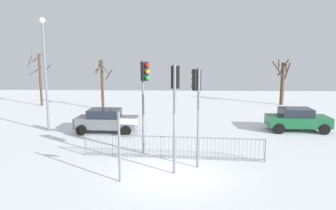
{
  "coord_description": "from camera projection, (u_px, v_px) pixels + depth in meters",
  "views": [
    {
      "loc": [
        0.28,
        -12.29,
        4.86
      ],
      "look_at": [
        -0.26,
        3.06,
        2.38
      ],
      "focal_mm": 33.78,
      "sensor_mm": 36.0,
      "label": 1
    }
  ],
  "objects": [
    {
      "name": "car_green_mid",
      "position": [
        297.0,
        119.0,
        20.1
      ],
      "size": [
        3.86,
        2.03,
        1.47
      ],
      "rotation": [
        0.0,
        0.0,
        -0.03
      ],
      "color": "#195933",
      "rests_on": "ground"
    },
    {
      "name": "car_grey_near",
      "position": [
        106.0,
        120.0,
        19.75
      ],
      "size": [
        3.85,
        2.02,
        1.47
      ],
      "rotation": [
        0.0,
        0.0,
        -0.03
      ],
      "color": "slate",
      "rests_on": "ground"
    },
    {
      "name": "street_lamp",
      "position": [
        45.0,
        63.0,
        19.52
      ],
      "size": [
        0.36,
        0.36,
        7.06
      ],
      "color": "slate",
      "rests_on": "ground"
    },
    {
      "name": "traffic_light_foreground_right",
      "position": [
        197.0,
        94.0,
        13.34
      ],
      "size": [
        0.43,
        0.51,
        4.34
      ],
      "rotation": [
        0.0,
        0.0,
        0.56
      ],
      "color": "slate",
      "rests_on": "ground"
    },
    {
      "name": "traffic_light_mid_left",
      "position": [
        145.0,
        86.0,
        15.09
      ],
      "size": [
        0.45,
        0.48,
        4.61
      ],
      "rotation": [
        0.0,
        0.0,
        3.84
      ],
      "color": "slate",
      "rests_on": "ground"
    },
    {
      "name": "traffic_light_rear_left",
      "position": [
        175.0,
        94.0,
        12.62
      ],
      "size": [
        0.35,
        0.57,
        4.51
      ],
      "rotation": [
        0.0,
        0.0,
        6.13
      ],
      "color": "slate",
      "rests_on": "ground"
    },
    {
      "name": "direction_sign_post",
      "position": [
        121.0,
        143.0,
        11.92
      ],
      "size": [
        0.79,
        0.15,
        2.73
      ],
      "rotation": [
        0.0,
        0.0,
        -0.13
      ],
      "color": "slate",
      "rests_on": "ground"
    },
    {
      "name": "bare_tree_left",
      "position": [
        282.0,
        81.0,
        30.35
      ],
      "size": [
        1.66,
        1.66,
        4.38
      ],
      "color": "#473828",
      "rests_on": "ground"
    },
    {
      "name": "bare_tree_centre",
      "position": [
        40.0,
        78.0,
        29.71
      ],
      "size": [
        2.03,
        2.01,
        5.17
      ],
      "color": "#473828",
      "rests_on": "ground"
    },
    {
      "name": "pedestrian_guard_railing",
      "position": [
        172.0,
        147.0,
        14.77
      ],
      "size": [
        8.51,
        0.73,
        1.07
      ],
      "rotation": [
        0.0,
        0.0,
        -0.08
      ],
      "color": "slate",
      "rests_on": "ground"
    },
    {
      "name": "ground_plane",
      "position": [
        172.0,
        174.0,
        12.91
      ],
      "size": [
        60.0,
        60.0,
        0.0
      ],
      "primitive_type": "plane",
      "color": "white"
    },
    {
      "name": "bare_tree_right",
      "position": [
        102.0,
        83.0,
        27.84
      ],
      "size": [
        1.59,
        1.7,
        4.38
      ],
      "color": "#473828",
      "rests_on": "ground"
    }
  ]
}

